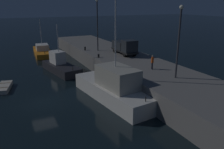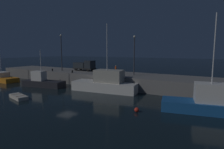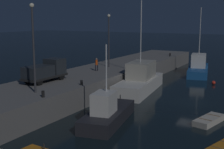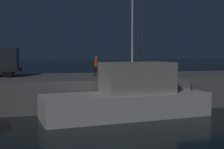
{
  "view_description": "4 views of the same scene",
  "coord_description": "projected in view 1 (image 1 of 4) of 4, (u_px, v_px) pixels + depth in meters",
  "views": [
    {
      "loc": [
        23.5,
        -3.07,
        10.28
      ],
      "look_at": [
        0.05,
        8.24,
        2.13
      ],
      "focal_mm": 36.62,
      "sensor_mm": 36.0,
      "label": 1
    },
    {
      "loc": [
        19.64,
        -19.92,
        7.22
      ],
      "look_at": [
        1.28,
        11.4,
        2.48
      ],
      "focal_mm": 29.53,
      "sensor_mm": 36.0,
      "label": 2
    },
    {
      "loc": [
        -35.28,
        -9.49,
        9.58
      ],
      "look_at": [
        -1.28,
        9.5,
        2.63
      ],
      "focal_mm": 50.92,
      "sensor_mm": 36.0,
      "label": 3
    },
    {
      "loc": [
        -3.67,
        -13.8,
        4.62
      ],
      "look_at": [
        1.81,
        10.19,
        2.8
      ],
      "focal_mm": 50.46,
      "sensor_mm": 36.0,
      "label": 4
    }
  ],
  "objects": [
    {
      "name": "lamp_post_west",
      "position": [
        97.0,
        21.0,
        38.07
      ],
      "size": [
        0.44,
        0.44,
        8.5
      ],
      "color": "#38383D",
      "rests_on": "pier_quay"
    },
    {
      "name": "fishing_boat_orange",
      "position": [
        114.0,
        88.0,
        25.1
      ],
      "size": [
        12.14,
        5.14,
        11.8
      ],
      "color": "silver",
      "rests_on": "ground"
    },
    {
      "name": "fishing_trawler_red",
      "position": [
        60.0,
        66.0,
        35.58
      ],
      "size": [
        8.91,
        4.44,
        7.3
      ],
      "color": "#232328",
      "rests_on": "ground"
    },
    {
      "name": "dockworker",
      "position": [
        152.0,
        61.0,
        28.06
      ],
      "size": [
        0.43,
        0.42,
        1.72
      ],
      "color": "black",
      "rests_on": "pier_quay"
    },
    {
      "name": "pier_quay",
      "position": [
        147.0,
        76.0,
        29.72
      ],
      "size": [
        63.54,
        8.54,
        2.45
      ],
      "color": "slate",
      "rests_on": "ground"
    },
    {
      "name": "lamp_post_east",
      "position": [
        179.0,
        37.0,
        23.75
      ],
      "size": [
        0.44,
        0.44,
        7.67
      ],
      "color": "#38383D",
      "rests_on": "pier_quay"
    },
    {
      "name": "bollard_central",
      "position": [
        85.0,
        49.0,
        39.6
      ],
      "size": [
        0.28,
        0.28,
        0.61
      ],
      "primitive_type": "cylinder",
      "color": "black",
      "rests_on": "pier_quay"
    },
    {
      "name": "ground_plane",
      "position": [
        43.0,
        103.0,
        24.54
      ],
      "size": [
        320.0,
        320.0,
        0.0
      ],
      "primitive_type": "plane",
      "color": "black"
    },
    {
      "name": "fishing_boat_blue",
      "position": [
        43.0,
        51.0,
        47.53
      ],
      "size": [
        10.18,
        3.71,
        7.24
      ],
      "color": "orange",
      "rests_on": "ground"
    },
    {
      "name": "bollard_east",
      "position": [
        99.0,
        56.0,
        34.33
      ],
      "size": [
        0.28,
        0.28,
        0.53
      ],
      "primitive_type": "cylinder",
      "color": "black",
      "rests_on": "pier_quay"
    },
    {
      "name": "dinghy_orange_near",
      "position": [
        4.0,
        87.0,
        28.41
      ],
      "size": [
        4.12,
        2.3,
        0.57
      ],
      "color": "beige",
      "rests_on": "ground"
    },
    {
      "name": "utility_truck",
      "position": [
        125.0,
        46.0,
        36.27
      ],
      "size": [
        5.75,
        2.21,
        2.47
      ],
      "color": "black",
      "rests_on": "pier_quay"
    }
  ]
}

